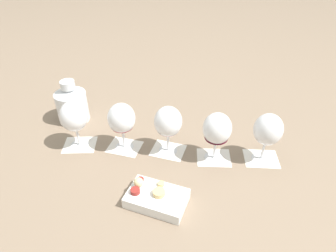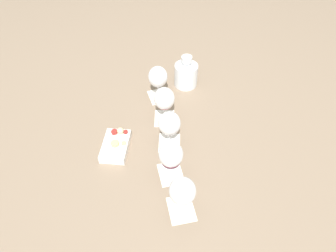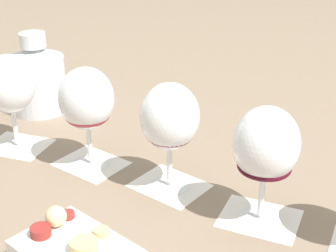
{
  "view_description": "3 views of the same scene",
  "coord_description": "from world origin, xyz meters",
  "px_view_note": "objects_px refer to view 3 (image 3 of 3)",
  "views": [
    {
      "loc": [
        -0.26,
        -0.73,
        0.67
      ],
      "look_at": [
        -0.0,
        0.0,
        0.11
      ],
      "focal_mm": 32.0,
      "sensor_mm": 36.0,
      "label": 1
    },
    {
      "loc": [
        0.68,
        -0.47,
        0.97
      ],
      "look_at": [
        -0.0,
        0.0,
        0.11
      ],
      "focal_mm": 32.0,
      "sensor_mm": 36.0,
      "label": 2
    },
    {
      "loc": [
        0.01,
        -0.69,
        0.43
      ],
      "look_at": [
        -0.0,
        0.0,
        0.11
      ],
      "focal_mm": 55.0,
      "sensor_mm": 36.0,
      "label": 3
    }
  ],
  "objects_px": {
    "wine_glass_3": "(266,148)",
    "wine_glass_0": "(10,88)",
    "ceramic_vase": "(37,78)",
    "wine_glass_1": "(87,103)",
    "wine_glass_2": "(169,121)"
  },
  "relations": [
    {
      "from": "wine_glass_1",
      "to": "wine_glass_3",
      "type": "height_order",
      "value": "same"
    },
    {
      "from": "wine_glass_0",
      "to": "ceramic_vase",
      "type": "bearing_deg",
      "value": 90.1
    },
    {
      "from": "wine_glass_0",
      "to": "ceramic_vase",
      "type": "height_order",
      "value": "wine_glass_0"
    },
    {
      "from": "wine_glass_0",
      "to": "wine_glass_2",
      "type": "bearing_deg",
      "value": -25.18
    },
    {
      "from": "wine_glass_2",
      "to": "wine_glass_1",
      "type": "bearing_deg",
      "value": 153.16
    },
    {
      "from": "wine_glass_2",
      "to": "wine_glass_3",
      "type": "relative_size",
      "value": 1.0
    },
    {
      "from": "wine_glass_3",
      "to": "wine_glass_1",
      "type": "bearing_deg",
      "value": 149.98
    },
    {
      "from": "wine_glass_1",
      "to": "wine_glass_2",
      "type": "height_order",
      "value": "same"
    },
    {
      "from": "wine_glass_3",
      "to": "wine_glass_0",
      "type": "bearing_deg",
      "value": 152.16
    },
    {
      "from": "wine_glass_3",
      "to": "ceramic_vase",
      "type": "xyz_separation_m",
      "value": [
        -0.41,
        0.39,
        -0.04
      ]
    },
    {
      "from": "ceramic_vase",
      "to": "wine_glass_2",
      "type": "bearing_deg",
      "value": -46.99
    },
    {
      "from": "wine_glass_0",
      "to": "wine_glass_2",
      "type": "xyz_separation_m",
      "value": [
        0.28,
        -0.13,
        -0.0
      ]
    },
    {
      "from": "wine_glass_3",
      "to": "ceramic_vase",
      "type": "distance_m",
      "value": 0.57
    },
    {
      "from": "wine_glass_3",
      "to": "ceramic_vase",
      "type": "bearing_deg",
      "value": 136.83
    },
    {
      "from": "wine_glass_1",
      "to": "ceramic_vase",
      "type": "bearing_deg",
      "value": 122.05
    }
  ]
}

